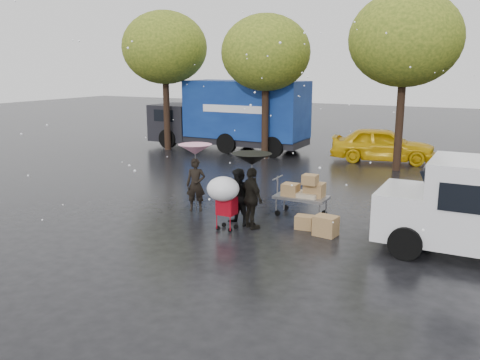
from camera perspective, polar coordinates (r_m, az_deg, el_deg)
The scene contains 13 objects.
ground at distance 13.56m, azimuth -1.47°, elevation -5.49°, with size 90.00×90.00×0.00m, color black.
person_pink at distance 15.10m, azimuth -4.98°, elevation -0.53°, with size 0.57×0.38×1.57m, color black.
person_middle at distance 13.65m, azimuth -0.10°, elevation -1.97°, with size 0.75×0.59×1.55m, color black.
person_black at distance 13.37m, azimuth 1.32°, elevation -2.08°, with size 0.96×0.40×1.65m, color black.
umbrella_pink at distance 14.90m, azimuth -5.06°, elevation 3.43°, with size 0.99×0.99×2.00m.
umbrella_black at distance 13.14m, azimuth 1.35°, elevation 2.35°, with size 1.05×1.05×2.02m.
vendor_cart at distance 14.58m, azimuth 7.22°, elevation -1.31°, with size 1.52×0.80×1.27m.
shopping_cart at distance 13.07m, azimuth -1.84°, elevation -1.34°, with size 0.84×0.84×1.46m.
blue_truck at distance 26.02m, azimuth -0.94°, elevation 7.27°, with size 8.30×2.60×3.50m.
box_ground_near at distance 13.15m, azimuth 9.60°, elevation -5.09°, with size 0.56×0.45×0.51m, color olive.
box_ground_far at distance 13.62m, azimuth 7.24°, elevation -4.72°, with size 0.46×0.36×0.36m, color olive.
yellow_taxi at distance 23.70m, azimuth 15.71°, elevation 3.85°, with size 1.82×4.52×1.54m, color #EAB70C.
tree_row at distance 22.31m, azimuth 10.26°, elevation 14.56°, with size 21.60×4.40×7.12m.
Camera 1 is at (6.24, -11.27, 4.25)m, focal length 38.00 mm.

